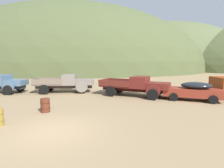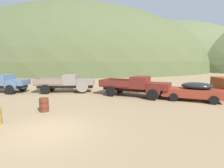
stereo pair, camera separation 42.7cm
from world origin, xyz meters
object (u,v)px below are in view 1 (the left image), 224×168
Objects in this scene: truck_primer_gray at (69,83)px; car_rust_red at (191,91)px; oil_drum_foreground at (45,105)px; truck_oxblood at (139,86)px; truck_chalk_blue at (1,84)px.

truck_primer_gray is 11.92m from car_rust_red.
truck_oxblood is at bearing 44.53° from oil_drum_foreground.
truck_chalk_blue reaches higher than oil_drum_foreground.
truck_oxblood is (7.40, -1.28, -0.01)m from truck_primer_gray.
truck_oxblood is (14.23, 0.02, -0.00)m from truck_chalk_blue.
truck_primer_gray is at bearing 2.29° from car_rust_red.
oil_drum_foreground is at bearing -40.32° from truck_chalk_blue.
car_rust_red is 5.77× the size of oil_drum_foreground.
car_rust_red is (4.30, -1.03, -0.18)m from truck_oxblood.
car_rust_red reaches higher than oil_drum_foreground.
car_rust_red is (11.69, -2.31, -0.19)m from truck_primer_gray.
truck_chalk_blue is 6.74× the size of oil_drum_foreground.
truck_primer_gray is 7.45m from oil_drum_foreground.
truck_oxblood reaches higher than oil_drum_foreground.
truck_chalk_blue is at bearing -162.82° from truck_oxblood.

